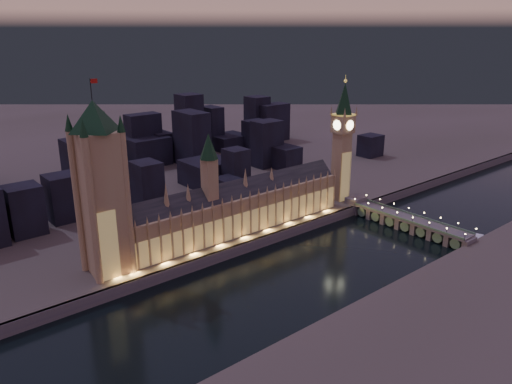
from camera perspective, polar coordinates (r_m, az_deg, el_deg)
ground_plane at (r=344.84m, az=5.27°, el=-8.39°), size 2000.00×2000.00×0.00m
north_bank at (r=782.64m, az=-22.76°, el=5.78°), size 2000.00×960.00×8.00m
embankment_wall at (r=370.24m, az=0.79°, el=-5.68°), size 2000.00×2.50×8.00m
palace_of_westminster at (r=369.63m, az=-2.75°, el=-2.00°), size 202.00×21.37×78.00m
victoria_tower at (r=311.27m, az=-17.35°, el=1.16°), size 31.68×31.68×119.32m
elizabeth_tower at (r=438.44m, az=9.89°, el=6.76°), size 18.00×18.00×109.08m
westminster_bridge at (r=420.22m, az=16.41°, el=-3.18°), size 16.62×113.00×15.90m
river_boat at (r=406.78m, az=23.62°, el=-5.41°), size 48.89×27.05×4.50m
city_backdrop at (r=540.32m, az=-11.08°, el=4.70°), size 477.99×215.63×81.07m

